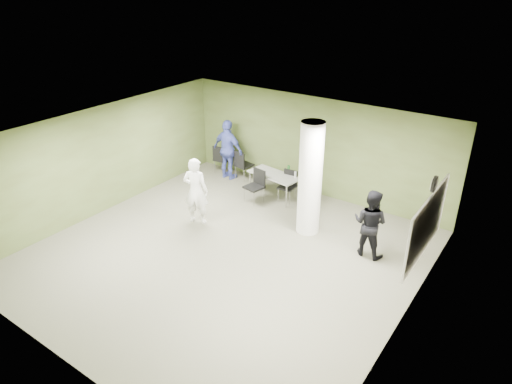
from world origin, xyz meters
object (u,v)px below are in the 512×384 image
Objects in this scene: folding_table at (275,176)px; man_blue at (228,150)px; chair_back_left at (221,157)px; man_black at (370,223)px; woman_white at (196,191)px.

man_blue is at bearing 178.53° from folding_table.
folding_table is 1.70× the size of chair_back_left.
chair_back_left is 0.60m from man_blue.
man_blue is (-5.18, 1.54, 0.13)m from man_black.
woman_white is 2.84m from man_blue.
man_black reaches higher than chair_back_left.
man_blue is (0.42, -0.17, 0.39)m from chair_back_left.
man_black is at bearing -12.39° from folding_table.
woman_white reaches higher than folding_table.
man_black is at bearing 156.94° from chair_back_left.
woman_white reaches higher than chair_back_left.
woman_white is at bearing -102.02° from folding_table.
folding_table is 0.99× the size of man_black.
folding_table is at bearing -129.86° from woman_white.
man_blue reaches higher than man_black.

